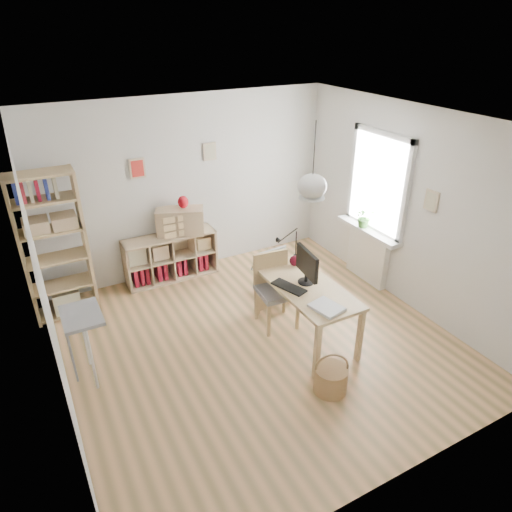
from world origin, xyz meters
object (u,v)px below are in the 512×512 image
cube_shelf (169,260)px  chair (275,286)px  tall_bookshelf (53,242)px  monitor (307,265)px  desk (306,292)px  drawer_chest (180,221)px  storage_chest (279,277)px

cube_shelf → chair: bearing=-64.7°
tall_bookshelf → chair: (2.41, -1.51, -0.53)m
tall_bookshelf → chair: bearing=-32.0°
chair → monitor: 0.62m
desk → cube_shelf: desk is taller
desk → monitor: (0.03, 0.05, 0.34)m
cube_shelf → chair: chair is taller
chair → drawer_chest: (-0.63, 1.75, 0.36)m
desk → cube_shelf: 2.48m
tall_bookshelf → storage_chest: 3.14m
desk → cube_shelf: size_ratio=1.07×
cube_shelf → monitor: size_ratio=2.81×
chair → monitor: (0.21, -0.39, 0.44)m
desk → chair: 0.49m
storage_chest → drawer_chest: size_ratio=0.94×
storage_chest → monitor: bearing=-110.1°
desk → tall_bookshelf: bearing=143.0°
cube_shelf → monitor: (1.05, -2.18, 0.69)m
cube_shelf → chair: (0.85, -1.79, 0.26)m
storage_chest → drawer_chest: 1.70m
desk → storage_chest: 1.26m
storage_chest → drawer_chest: drawer_chest is taller
desk → monitor: monitor is taller
desk → chair: (-0.18, 0.44, -0.10)m
desk → storage_chest: desk is taller
desk → monitor: bearing=61.1°
cube_shelf → drawer_chest: (0.22, -0.04, 0.62)m
cube_shelf → storage_chest: (1.33, -1.10, -0.11)m
tall_bookshelf → drawer_chest: (1.78, 0.24, -0.17)m
tall_bookshelf → monitor: (2.62, -1.90, -0.10)m
cube_shelf → storage_chest: 1.73m
desk → cube_shelf: bearing=114.6°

